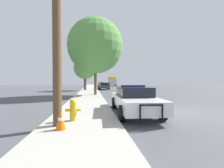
{
  "coord_description": "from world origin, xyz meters",
  "views": [
    {
      "loc": [
        -4.7,
        -8.2,
        1.76
      ],
      "look_at": [
        -1.42,
        16.21,
        1.21
      ],
      "focal_mm": 24.0,
      "sensor_mm": 36.0,
      "label": 1
    }
  ],
  "objects": [
    {
      "name": "car_background_distant",
      "position": [
        -1.83,
        39.14,
        0.7
      ],
      "size": [
        2.03,
        4.16,
        1.27
      ],
      "rotation": [
        0.0,
        0.0,
        -0.01
      ],
      "color": "maroon",
      "rests_on": "ground_plane"
    },
    {
      "name": "ground_plane",
      "position": [
        0.0,
        0.0,
        0.0
      ],
      "size": [
        110.0,
        110.0,
        0.0
      ],
      "primitive_type": "plane",
      "color": "#4F4F54"
    },
    {
      "name": "traffic_light",
      "position": [
        -4.51,
        19.63,
        4.1
      ],
      "size": [
        3.99,
        0.35,
        5.64
      ],
      "color": "#424247",
      "rests_on": "sidewalk_left"
    },
    {
      "name": "sidewalk_left",
      "position": [
        -5.1,
        0.0,
        0.07
      ],
      "size": [
        3.0,
        110.0,
        0.13
      ],
      "color": "#ADA89E",
      "rests_on": "ground_plane"
    },
    {
      "name": "car_background_midblock",
      "position": [
        -2.43,
        21.05,
        0.74
      ],
      "size": [
        2.13,
        4.18,
        1.39
      ],
      "rotation": [
        0.0,
        0.0,
        0.05
      ],
      "color": "#333856",
      "rests_on": "ground_plane"
    },
    {
      "name": "traffic_cone",
      "position": [
        -5.74,
        -3.06,
        0.45
      ],
      "size": [
        0.33,
        0.33,
        0.65
      ],
      "color": "orange",
      "rests_on": "sidewalk_left"
    },
    {
      "name": "box_truck",
      "position": [
        2.13,
        42.41,
        1.65
      ],
      "size": [
        2.76,
        6.66,
        3.05
      ],
      "rotation": [
        0.0,
        0.0,
        3.09
      ],
      "color": "#B7B7BC",
      "rests_on": "ground_plane"
    },
    {
      "name": "tree_sidewalk_near",
      "position": [
        -4.31,
        9.25,
        5.76
      ],
      "size": [
        6.36,
        6.36,
        8.81
      ],
      "color": "brown",
      "rests_on": "sidewalk_left"
    },
    {
      "name": "police_car",
      "position": [
        -2.45,
        -0.32,
        0.76
      ],
      "size": [
        2.2,
        5.22,
        1.51
      ],
      "rotation": [
        0.0,
        0.0,
        3.1
      ],
      "color": "white",
      "rests_on": "ground_plane"
    },
    {
      "name": "tree_sidewalk_mid",
      "position": [
        -5.9,
        18.89,
        4.05
      ],
      "size": [
        4.04,
        4.04,
        5.97
      ],
      "color": "brown",
      "rests_on": "sidewalk_left"
    },
    {
      "name": "utility_pole",
      "position": [
        -5.94,
        -2.58,
        4.44
      ],
      "size": [
        1.4,
        0.31,
        8.47
      ],
      "color": "brown",
      "rests_on": "sidewalk_left"
    },
    {
      "name": "fire_hydrant",
      "position": [
        -5.47,
        -1.96,
        0.6
      ],
      "size": [
        0.62,
        0.27,
        0.88
      ],
      "color": "gold",
      "rests_on": "sidewalk_left"
    }
  ]
}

